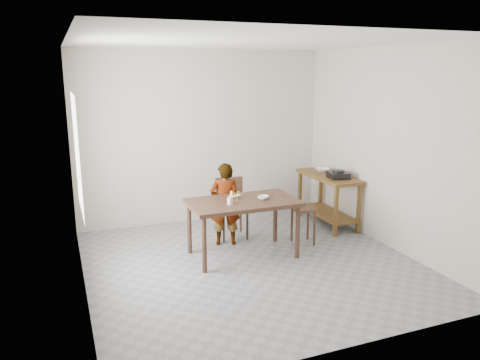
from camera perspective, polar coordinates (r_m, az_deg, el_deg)
name	(u,v)px	position (r m, az deg, el deg)	size (l,w,h in m)	color
floor	(252,265)	(6.01, 1.43, -10.33)	(4.00, 4.00, 0.04)	gray
ceiling	(253,40)	(5.52, 1.60, 16.73)	(4.00, 4.00, 0.04)	white
wall_back	(203,137)	(7.48, -4.59, 5.27)	(4.00, 0.04, 2.70)	beige
wall_front	(350,202)	(3.88, 13.30, -2.62)	(4.00, 0.04, 2.70)	beige
wall_left	(74,172)	(5.17, -19.56, 0.93)	(0.04, 4.00, 2.70)	beige
wall_right	(390,149)	(6.65, 17.77, 3.67)	(0.04, 4.00, 2.70)	beige
window_pane	(77,154)	(5.34, -19.24, 2.97)	(0.02, 1.10, 1.30)	white
dining_table	(243,228)	(6.12, 0.35, -5.90)	(1.40, 0.80, 0.75)	#3E271B
prep_counter	(328,200)	(7.47, 10.64, -2.38)	(0.50, 1.20, 0.80)	brown
child	(225,204)	(6.47, -1.85, -2.96)	(0.42, 0.28, 1.16)	white
dining_chair	(232,209)	(6.80, -0.94, -3.50)	(0.41, 0.41, 0.85)	#3E271B
stool	(303,225)	(6.64, 7.69, -5.51)	(0.30, 0.30, 0.52)	#3E271B
glass_tumbler	(230,201)	(5.85, -1.23, -2.54)	(0.07, 0.07, 0.09)	silver
small_bowl	(263,197)	(6.08, 2.82, -2.14)	(0.15, 0.15, 0.05)	silver
banana	(235,196)	(6.12, -0.64, -1.94)	(0.18, 0.13, 0.06)	#E2BF49
serving_bowl	(322,170)	(7.58, 9.99, 1.22)	(0.23, 0.23, 0.06)	silver
gas_burner	(338,175)	(7.17, 11.90, 0.59)	(0.29, 0.29, 0.10)	black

